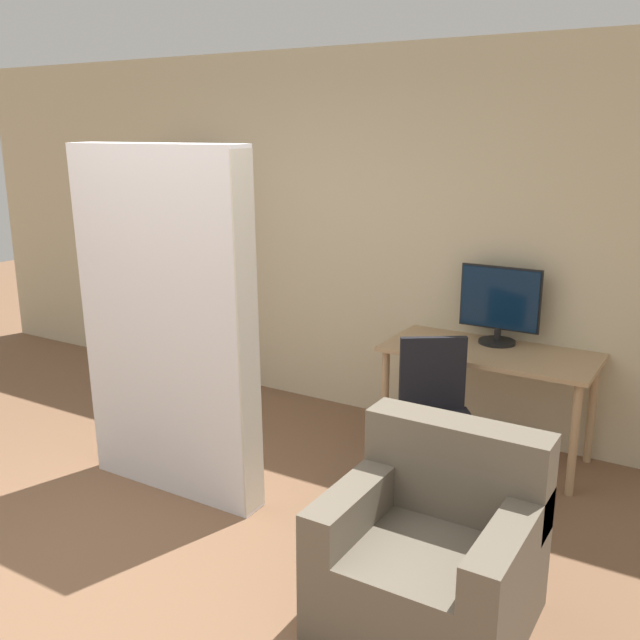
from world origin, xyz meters
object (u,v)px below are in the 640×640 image
object	(u,v)px
bookshelf	(187,273)
armchair	(434,552)
office_chair	(435,435)
mattress_near	(167,326)
monitor	(500,303)

from	to	relation	value
bookshelf	armchair	xyz separation A→B (m)	(3.10, -1.93, -0.61)
bookshelf	armchair	distance (m)	3.70
armchair	office_chair	bearing A→B (deg)	112.03
office_chair	mattress_near	size ratio (longest dim) A/B	0.46
armchair	mattress_near	bearing A→B (deg)	170.68
office_chair	bookshelf	world-z (taller)	bookshelf
monitor	office_chair	distance (m)	1.06
office_chair	armchair	distance (m)	1.12
monitor	bookshelf	bearing A→B (deg)	179.19
bookshelf	armchair	size ratio (longest dim) A/B	2.20
monitor	armchair	xyz separation A→B (m)	(0.35, -1.89, -0.69)
bookshelf	armchair	bearing A→B (deg)	-31.94
monitor	bookshelf	size ratio (longest dim) A/B	0.29
monitor	armchair	world-z (taller)	monitor
monitor	armchair	bearing A→B (deg)	-79.64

